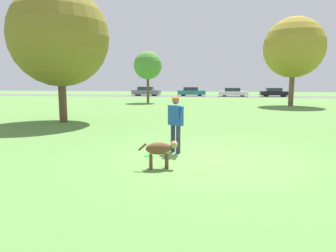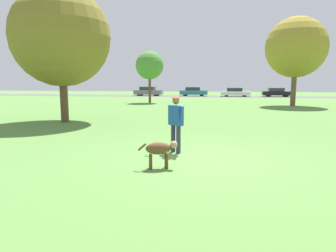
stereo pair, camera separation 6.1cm
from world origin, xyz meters
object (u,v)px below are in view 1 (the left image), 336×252
(parked_car_grey, at_px, (146,91))
(parked_car_black, at_px, (274,92))
(person, at_px, (176,120))
(tree_far_right, at_px, (294,48))
(tree_near_left, at_px, (59,37))
(parked_car_teal, at_px, (192,92))
(dog, at_px, (160,149))
(parked_car_white, at_px, (233,92))
(frisbee, at_px, (148,156))
(tree_far_left, at_px, (148,65))

(parked_car_grey, xyz_separation_m, parked_car_black, (18.95, 0.03, -0.06))
(person, relative_size, tree_far_right, 0.21)
(tree_near_left, relative_size, parked_car_black, 1.68)
(parked_car_teal, distance_m, parked_car_black, 11.97)
(tree_far_right, distance_m, parked_car_black, 18.28)
(dog, relative_size, parked_car_teal, 0.22)
(parked_car_grey, bearing_deg, parked_car_black, -0.16)
(parked_car_teal, bearing_deg, parked_car_white, -7.44)
(dog, bearing_deg, frisbee, 99.10)
(parked_car_grey, bearing_deg, parked_car_teal, 2.01)
(frisbee, distance_m, tree_far_right, 21.83)
(frisbee, xyz_separation_m, parked_car_grey, (-9.15, 37.29, 0.67))
(parked_car_black, bearing_deg, tree_far_left, -133.95)
(parked_car_white, bearing_deg, parked_car_grey, 178.43)
(tree_far_right, distance_m, parked_car_teal, 21.10)
(frisbee, height_order, parked_car_teal, parked_car_teal)
(tree_far_left, xyz_separation_m, parked_car_teal, (2.99, 15.90, -3.04))
(dog, xyz_separation_m, tree_far_right, (7.54, 20.78, 4.51))
(tree_far_right, relative_size, parked_car_white, 1.80)
(person, distance_m, parked_car_teal, 37.12)
(dog, distance_m, parked_car_teal, 38.80)
(dog, bearing_deg, parked_car_white, 67.53)
(dog, bearing_deg, parked_car_teal, 76.64)
(frisbee, distance_m, parked_car_teal, 37.63)
(frisbee, height_order, parked_car_grey, parked_car_grey)
(parked_car_grey, xyz_separation_m, parked_car_teal, (6.98, 0.27, -0.02))
(parked_car_teal, bearing_deg, tree_far_right, -61.21)
(person, bearing_deg, frisbee, -96.18)
(person, bearing_deg, dog, -49.35)
(frisbee, relative_size, parked_car_grey, 0.05)
(person, bearing_deg, parked_car_teal, 139.09)
(person, relative_size, frisbee, 6.96)
(dog, distance_m, parked_car_white, 38.16)
(parked_car_black, bearing_deg, parked_car_grey, 179.82)
(tree_far_right, height_order, parked_car_grey, tree_far_right)
(parked_car_grey, bearing_deg, tree_near_left, -84.42)
(person, distance_m, tree_far_left, 22.08)
(frisbee, bearing_deg, parked_car_white, 83.90)
(parked_car_teal, bearing_deg, parked_car_grey, -178.78)
(parked_car_black, bearing_deg, parked_car_teal, 178.55)
(dog, distance_m, tree_far_left, 23.73)
(parked_car_white, xyz_separation_m, parked_car_black, (5.86, 0.44, 0.00))
(dog, relative_size, tree_near_left, 0.14)
(person, relative_size, dog, 1.72)
(dog, height_order, parked_car_white, parked_car_white)
(tree_far_right, bearing_deg, parked_car_white, 103.59)
(person, xyz_separation_m, tree_near_left, (-6.67, 5.77, 3.30))
(tree_far_left, bearing_deg, tree_near_left, -93.13)
(parked_car_black, bearing_deg, tree_near_left, -117.26)
(person, xyz_separation_m, parked_car_black, (9.11, 36.76, -0.33))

